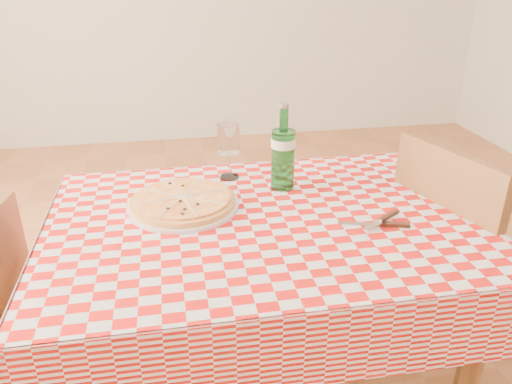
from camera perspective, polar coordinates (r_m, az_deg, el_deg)
The scene contains 7 objects.
dining_table at distance 1.54m, azimuth 1.13°, elevation -6.22°, with size 1.20×0.80×0.75m.
tablecloth at distance 1.50m, azimuth 1.16°, elevation -3.12°, with size 1.30×0.90×0.01m, color #AB0E0A.
chair_near at distance 1.86m, azimuth 21.97°, elevation -6.72°, with size 0.53×0.53×0.94m.
pizza_plate at distance 1.57m, azimuth -8.33°, elevation -0.97°, with size 0.35×0.35×0.04m, color #C18A40, non-canonical shape.
water_bottle at distance 1.64m, azimuth 3.13°, elevation 5.17°, with size 0.08×0.08×0.29m, color #175E21, non-canonical shape.
wine_glass at distance 1.74m, azimuth -3.13°, elevation 4.63°, with size 0.08×0.08×0.20m, color white, non-canonical shape.
cutlery at distance 1.49m, azimuth 13.96°, elevation -3.36°, with size 0.22×0.18×0.02m, color silver, non-canonical shape.
Camera 1 is at (-0.26, -1.29, 1.46)m, focal length 35.00 mm.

